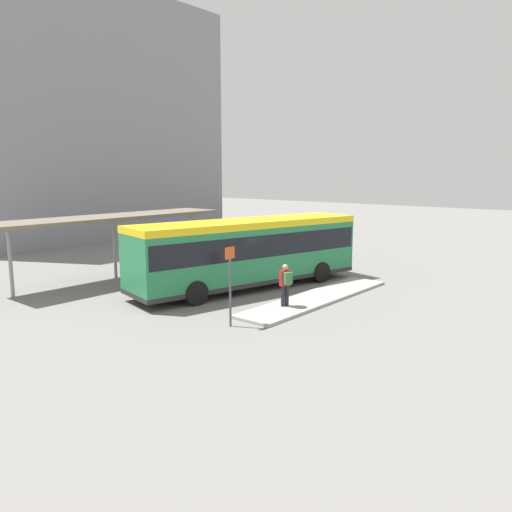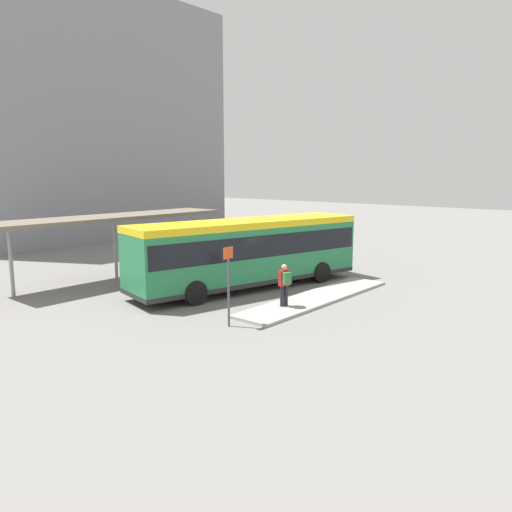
{
  "view_description": "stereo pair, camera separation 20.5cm",
  "coord_description": "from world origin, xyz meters",
  "px_view_note": "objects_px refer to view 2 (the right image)",
  "views": [
    {
      "loc": [
        -17.12,
        -14.93,
        5.32
      ],
      "look_at": [
        0.57,
        0.0,
        1.43
      ],
      "focal_mm": 35.0,
      "sensor_mm": 36.0,
      "label": 1
    },
    {
      "loc": [
        -16.99,
        -15.08,
        5.32
      ],
      "look_at": [
        0.57,
        0.0,
        1.43
      ],
      "focal_mm": 35.0,
      "sensor_mm": 36.0,
      "label": 2
    }
  ],
  "objects_px": {
    "city_bus": "(248,248)",
    "pedestrian_waiting": "(285,282)",
    "bicycle_yellow": "(332,250)",
    "potted_planter_near_shelter": "(224,258)",
    "bicycle_green": "(320,250)",
    "potted_planter_far_side": "(134,270)",
    "platform_sign": "(229,283)",
    "bicycle_white": "(340,252)"
  },
  "relations": [
    {
      "from": "city_bus",
      "to": "bicycle_yellow",
      "type": "distance_m",
      "value": 10.53
    },
    {
      "from": "bicycle_green",
      "to": "platform_sign",
      "type": "height_order",
      "value": "platform_sign"
    },
    {
      "from": "pedestrian_waiting",
      "to": "bicycle_white",
      "type": "relative_size",
      "value": 1.08
    },
    {
      "from": "bicycle_yellow",
      "to": "bicycle_white",
      "type": "bearing_deg",
      "value": -17.41
    },
    {
      "from": "potted_planter_far_side",
      "to": "bicycle_yellow",
      "type": "bearing_deg",
      "value": -11.52
    },
    {
      "from": "pedestrian_waiting",
      "to": "potted_planter_far_side",
      "type": "height_order",
      "value": "pedestrian_waiting"
    },
    {
      "from": "bicycle_yellow",
      "to": "pedestrian_waiting",
      "type": "bearing_deg",
      "value": -70.89
    },
    {
      "from": "bicycle_white",
      "to": "bicycle_green",
      "type": "xyz_separation_m",
      "value": [
        -0.28,
        1.38,
        0.05
      ]
    },
    {
      "from": "bicycle_white",
      "to": "potted_planter_far_side",
      "type": "distance_m",
      "value": 13.63
    },
    {
      "from": "potted_planter_near_shelter",
      "to": "bicycle_white",
      "type": "bearing_deg",
      "value": -20.24
    },
    {
      "from": "city_bus",
      "to": "potted_planter_near_shelter",
      "type": "distance_m",
      "value": 4.82
    },
    {
      "from": "city_bus",
      "to": "bicycle_yellow",
      "type": "bearing_deg",
      "value": 22.7
    },
    {
      "from": "bicycle_yellow",
      "to": "bicycle_green",
      "type": "relative_size",
      "value": 0.9
    },
    {
      "from": "bicycle_yellow",
      "to": "bicycle_green",
      "type": "height_order",
      "value": "bicycle_green"
    },
    {
      "from": "potted_planter_near_shelter",
      "to": "platform_sign",
      "type": "bearing_deg",
      "value": -134.7
    },
    {
      "from": "potted_planter_far_side",
      "to": "bicycle_white",
      "type": "bearing_deg",
      "value": -14.49
    },
    {
      "from": "bicycle_yellow",
      "to": "potted_planter_near_shelter",
      "type": "distance_m",
      "value": 8.11
    },
    {
      "from": "city_bus",
      "to": "potted_planter_near_shelter",
      "type": "relative_size",
      "value": 9.4
    },
    {
      "from": "pedestrian_waiting",
      "to": "bicycle_green",
      "type": "bearing_deg",
      "value": -41.04
    },
    {
      "from": "bicycle_yellow",
      "to": "platform_sign",
      "type": "bearing_deg",
      "value": -75.71
    },
    {
      "from": "platform_sign",
      "to": "potted_planter_far_side",
      "type": "bearing_deg",
      "value": 77.29
    },
    {
      "from": "bicycle_yellow",
      "to": "bicycle_green",
      "type": "distance_m",
      "value": 0.82
    },
    {
      "from": "bicycle_yellow",
      "to": "potted_planter_near_shelter",
      "type": "bearing_deg",
      "value": -110.17
    },
    {
      "from": "city_bus",
      "to": "potted_planter_near_shelter",
      "type": "height_order",
      "value": "city_bus"
    },
    {
      "from": "pedestrian_waiting",
      "to": "potted_planter_near_shelter",
      "type": "distance_m",
      "value": 8.69
    },
    {
      "from": "bicycle_white",
      "to": "potted_planter_near_shelter",
      "type": "height_order",
      "value": "potted_planter_near_shelter"
    },
    {
      "from": "city_bus",
      "to": "pedestrian_waiting",
      "type": "distance_m",
      "value": 4.09
    },
    {
      "from": "bicycle_yellow",
      "to": "potted_planter_near_shelter",
      "type": "xyz_separation_m",
      "value": [
        -7.82,
        2.14,
        0.29
      ]
    },
    {
      "from": "potted_planter_near_shelter",
      "to": "potted_planter_far_side",
      "type": "distance_m",
      "value": 5.56
    },
    {
      "from": "city_bus",
      "to": "bicycle_green",
      "type": "bearing_deg",
      "value": 26.98
    },
    {
      "from": "pedestrian_waiting",
      "to": "potted_planter_far_side",
      "type": "relative_size",
      "value": 1.24
    },
    {
      "from": "potted_planter_near_shelter",
      "to": "potted_planter_far_side",
      "type": "bearing_deg",
      "value": 173.98
    },
    {
      "from": "bicycle_white",
      "to": "potted_planter_near_shelter",
      "type": "distance_m",
      "value": 8.18
    },
    {
      "from": "bicycle_green",
      "to": "potted_planter_near_shelter",
      "type": "bearing_deg",
      "value": 83.4
    },
    {
      "from": "pedestrian_waiting",
      "to": "bicycle_green",
      "type": "distance_m",
      "value": 13.2
    },
    {
      "from": "platform_sign",
      "to": "bicycle_white",
      "type": "bearing_deg",
      "value": 16.98
    },
    {
      "from": "pedestrian_waiting",
      "to": "bicycle_white",
      "type": "distance_m",
      "value": 12.89
    },
    {
      "from": "potted_planter_near_shelter",
      "to": "platform_sign",
      "type": "distance_m",
      "value": 10.46
    },
    {
      "from": "bicycle_white",
      "to": "potted_planter_far_side",
      "type": "relative_size",
      "value": 1.15
    },
    {
      "from": "bicycle_white",
      "to": "potted_planter_near_shelter",
      "type": "relative_size",
      "value": 1.25
    },
    {
      "from": "bicycle_white",
      "to": "bicycle_yellow",
      "type": "height_order",
      "value": "bicycle_yellow"
    },
    {
      "from": "city_bus",
      "to": "bicycle_green",
      "type": "distance_m",
      "value": 10.25
    }
  ]
}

